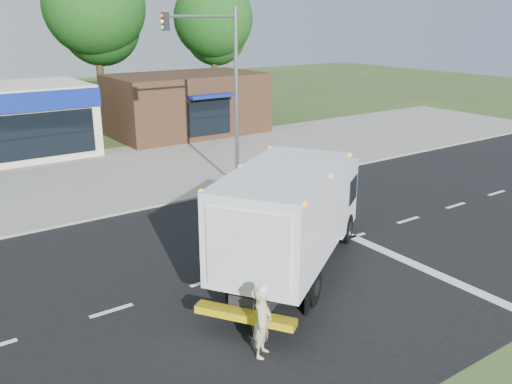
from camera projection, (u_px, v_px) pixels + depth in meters
ground at (287, 257)px, 17.84m from camera, size 120.00×120.00×0.00m
road_asphalt at (287, 257)px, 17.84m from camera, size 60.00×14.00×0.02m
sidewalk at (174, 193)px, 24.22m from camera, size 60.00×2.40×0.12m
parking_apron at (124, 167)px, 28.76m from camera, size 60.00×9.00×0.02m
lane_markings at (346, 261)px, 17.52m from camera, size 55.20×7.00×0.01m
ems_box_truck at (293, 211)px, 16.13m from camera, size 8.01×6.50×3.55m
emergency_worker at (262, 321)px, 12.40m from camera, size 0.75×0.71×1.84m
brown_storefront at (187, 104)px, 36.64m from camera, size 10.00×6.70×4.00m
traffic_signal_pole at (224, 81)px, 23.55m from camera, size 3.51×0.25×8.00m
background_trees at (26, 20)px, 37.10m from camera, size 36.77×7.39×12.10m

